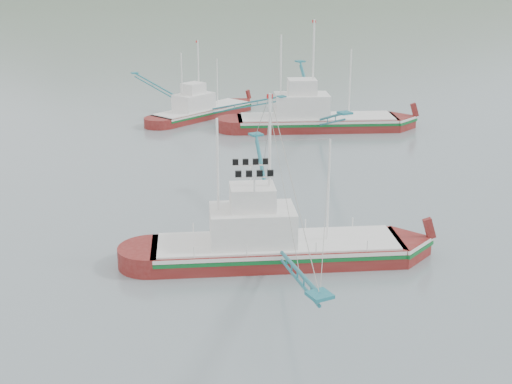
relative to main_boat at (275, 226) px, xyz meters
name	(u,v)px	position (x,y,z in m)	size (l,w,h in m)	color
ground	(306,277)	(0.46, -2.73, -2.16)	(1200.00, 1200.00, 0.00)	slate
main_boat	(275,226)	(0.00, 0.00, 0.00)	(14.88, 25.15, 10.64)	maroon
bg_boat_far	(201,101)	(11.71, 37.43, -0.36)	(12.69, 21.48, 9.04)	maroon
bg_boat_right	(316,106)	(19.77, 26.80, 0.25)	(16.52, 27.83, 11.85)	maroon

